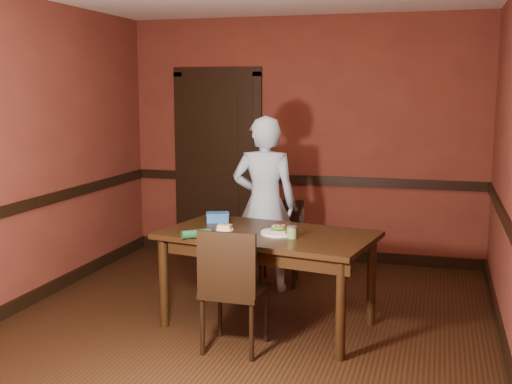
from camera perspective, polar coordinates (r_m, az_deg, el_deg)
The scene contains 20 objects.
floor at distance 5.33m, azimuth -1.06°, elevation -11.79°, with size 4.00×4.50×0.01m, color black.
wall_back at distance 7.19m, azimuth 4.21°, elevation 4.67°, with size 4.00×0.02×2.70m, color #5F281D.
wall_front at distance 2.96m, azimuth -14.06°, elevation -1.90°, with size 4.00×0.02×2.70m, color #5F281D.
wall_left at distance 5.92m, azimuth -19.97°, elevation 3.20°, with size 0.02×4.50×2.70m, color #5F281D.
dado_back at distance 7.22m, azimuth 4.15°, elevation 1.09°, with size 4.00×0.03×0.10m, color black.
dado_left at distance 5.97m, azimuth -19.62°, elevation -1.10°, with size 0.03×4.50×0.10m, color black.
dado_right at distance 4.89m, azimuth 21.76°, elevation -3.37°, with size 0.03×4.50×0.10m, color black.
baseboard_back at distance 7.38m, azimuth 4.07°, elevation -5.37°, with size 4.00×0.03×0.12m, color black.
baseboard_left at distance 6.17m, azimuth -19.20°, elevation -8.81°, with size 0.03×4.50×0.12m, color black.
baseboard_right at distance 5.13m, azimuth 21.20°, elevation -12.58°, with size 0.03×4.50×0.12m, color black.
door at distance 7.45m, azimuth -3.42°, elevation 2.83°, with size 1.05×0.07×2.20m.
dining_table at distance 5.22m, azimuth 1.05°, elevation -7.78°, with size 1.65×0.93×0.78m, color black.
chair_far at distance 6.33m, azimuth 2.05°, elevation -4.57°, with size 0.38×0.38×0.81m, color black, non-canonical shape.
chair_near at distance 4.75m, azimuth -1.89°, elevation -8.54°, with size 0.43×0.43×0.92m, color black, non-canonical shape.
person at distance 6.06m, azimuth 0.76°, elevation -1.08°, with size 0.61×0.40×1.66m, color #A2C3D7.
sandwich_plate at distance 5.06m, azimuth 2.04°, elevation -3.52°, with size 0.29×0.29×0.07m.
sauce_jar at distance 4.92m, azimuth 3.22°, elevation -3.58°, with size 0.08×0.08×0.09m.
cheese_saucer at distance 5.21m, azimuth -2.80°, elevation -3.20°, with size 0.14×0.14×0.04m.
food_tub at distance 5.52m, azimuth -3.43°, elevation -2.25°, with size 0.23×0.19×0.08m.
wrapped_veg at distance 4.95m, azimuth -5.35°, elevation -3.72°, with size 0.06×0.06×0.23m, color #144522.
Camera 1 is at (1.47, -4.76, 1.90)m, focal length 45.00 mm.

